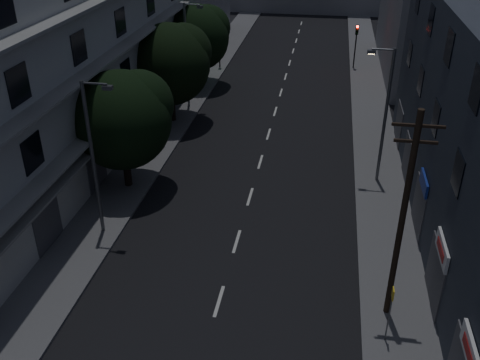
% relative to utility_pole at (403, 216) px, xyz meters
% --- Properties ---
extents(ground, '(160.00, 160.00, 0.00)m').
position_rel_utility_pole_xyz_m(ground, '(-7.07, 18.10, -4.87)').
color(ground, black).
rests_on(ground, ground).
extents(sidewalk_left, '(3.00, 90.00, 0.15)m').
position_rel_utility_pole_xyz_m(sidewalk_left, '(-14.57, 18.10, -4.79)').
color(sidewalk_left, '#565659').
rests_on(sidewalk_left, ground).
extents(sidewalk_right, '(3.00, 90.00, 0.15)m').
position_rel_utility_pole_xyz_m(sidewalk_right, '(0.43, 18.10, -4.79)').
color(sidewalk_right, '#565659').
rests_on(sidewalk_right, ground).
extents(lane_markings, '(0.15, 60.50, 0.01)m').
position_rel_utility_pole_xyz_m(lane_markings, '(-7.07, 24.35, -4.86)').
color(lane_markings, beige).
rests_on(lane_markings, ground).
extents(building_left, '(7.00, 36.00, 14.00)m').
position_rel_utility_pole_xyz_m(building_left, '(-19.04, 11.10, 2.13)').
color(building_left, '#B5B5B0').
rests_on(building_left, ground).
extents(building_far_right, '(6.00, 20.00, 13.00)m').
position_rel_utility_pole_xyz_m(building_far_right, '(4.93, 35.10, 1.63)').
color(building_far_right, slate).
rests_on(building_far_right, ground).
extents(tree_near, '(5.63, 5.63, 6.94)m').
position_rel_utility_pole_xyz_m(tree_near, '(-14.31, 8.62, -0.37)').
color(tree_near, black).
rests_on(tree_near, sidewalk_left).
extents(tree_mid, '(5.90, 5.90, 7.26)m').
position_rel_utility_pole_xyz_m(tree_mid, '(-14.45, 18.77, -0.18)').
color(tree_mid, black).
rests_on(tree_mid, sidewalk_left).
extents(tree_far, '(5.63, 5.63, 6.96)m').
position_rel_utility_pole_xyz_m(tree_far, '(-14.51, 27.26, -0.36)').
color(tree_far, black).
rests_on(tree_far, sidewalk_left).
extents(traffic_signal_far_right, '(0.28, 0.37, 4.10)m').
position_rel_utility_pole_xyz_m(traffic_signal_far_right, '(-0.76, 34.51, -1.77)').
color(traffic_signal_far_right, black).
rests_on(traffic_signal_far_right, sidewalk_right).
extents(traffic_signal_far_left, '(0.28, 0.37, 4.10)m').
position_rel_utility_pole_xyz_m(traffic_signal_far_left, '(-13.70, 32.60, -1.77)').
color(traffic_signal_far_left, black).
rests_on(traffic_signal_far_left, sidewalk_left).
extents(street_lamp_left_near, '(1.51, 0.25, 8.00)m').
position_rel_utility_pole_xyz_m(street_lamp_left_near, '(-13.90, 3.76, -0.27)').
color(street_lamp_left_near, '#515357').
rests_on(street_lamp_left_near, sidewalk_left).
extents(street_lamp_right, '(1.51, 0.25, 8.00)m').
position_rel_utility_pole_xyz_m(street_lamp_right, '(0.12, 11.68, -0.27)').
color(street_lamp_right, '#55585C').
rests_on(street_lamp_right, sidewalk_right).
extents(street_lamp_left_far, '(1.51, 0.25, 8.00)m').
position_rel_utility_pole_xyz_m(street_lamp_left_far, '(-14.01, 22.05, -0.27)').
color(street_lamp_left_far, slate).
rests_on(street_lamp_left_far, sidewalk_left).
extents(utility_pole, '(1.80, 0.24, 9.00)m').
position_rel_utility_pole_xyz_m(utility_pole, '(0.00, 0.00, 0.00)').
color(utility_pole, black).
rests_on(utility_pole, sidewalk_right).
extents(bus_stop_sign, '(0.06, 0.35, 2.52)m').
position_rel_utility_pole_xyz_m(bus_stop_sign, '(-0.16, -1.62, -2.98)').
color(bus_stop_sign, '#595B60').
rests_on(bus_stop_sign, sidewalk_right).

